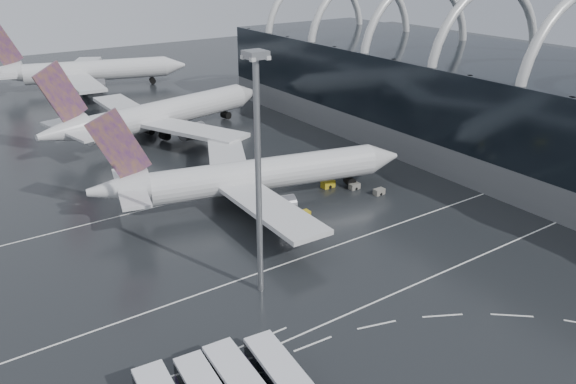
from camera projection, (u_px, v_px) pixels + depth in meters
ground at (352, 300)px, 70.34m from camera, size 420.00×420.00×0.00m
terminal at (525, 108)px, 112.89m from camera, size 42.00×160.00×34.90m
lane_marking_near at (363, 307)px, 68.83m from camera, size 120.00×0.25×0.01m
lane_marking_mid at (297, 259)px, 79.43m from camera, size 120.00×0.25×0.01m
lane_marking_far at (207, 194)px, 100.62m from camera, size 120.00×0.25×0.01m
bus_bay_line_north at (174, 375)px, 57.92m from camera, size 28.00×0.25×0.01m
airliner_main at (251, 177)px, 95.70m from camera, size 54.91×47.42×18.75m
airliner_gate_b at (159, 115)px, 129.26m from camera, size 58.93×52.14×20.58m
airliner_gate_c at (86, 72)px, 174.13m from camera, size 58.91×53.55×21.26m
floodlight_mast at (258, 150)px, 64.81m from camera, size 2.33×2.33×30.39m
gse_cart_belly_b at (354, 186)px, 102.53m from camera, size 1.97×1.16×1.07m
gse_cart_belly_c at (303, 215)px, 91.32m from camera, size 2.26×1.33×1.23m
gse_cart_belly_d at (379, 192)px, 100.25m from camera, size 1.99×1.17×1.08m
gse_cart_belly_e at (328, 184)px, 103.19m from camera, size 2.43×1.43×1.32m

